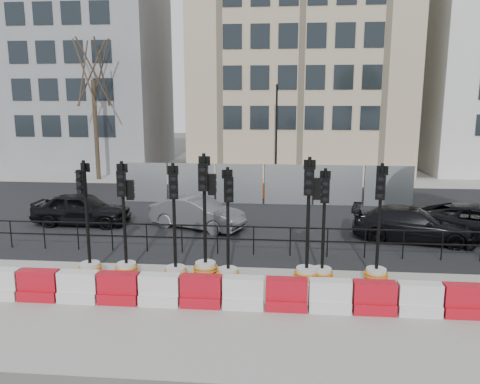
# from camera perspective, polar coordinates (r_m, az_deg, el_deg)

# --- Properties ---
(ground) EXTENTS (120.00, 120.00, 0.00)m
(ground) POSITION_cam_1_polar(r_m,az_deg,el_deg) (14.50, 1.36, -9.26)
(ground) COLOR #51514C
(ground) RESTS_ON ground
(sidewalk_near) EXTENTS (40.00, 6.00, 0.02)m
(sidewalk_near) POSITION_cam_1_polar(r_m,az_deg,el_deg) (11.73, 0.34, -14.29)
(sidewalk_near) COLOR gray
(sidewalk_near) RESTS_ON ground
(road) EXTENTS (40.00, 14.00, 0.03)m
(road) POSITION_cam_1_polar(r_m,az_deg,el_deg) (21.19, 2.64, -2.65)
(road) COLOR black
(road) RESTS_ON ground
(sidewalk_far) EXTENTS (40.00, 4.00, 0.02)m
(sidewalk_far) POSITION_cam_1_polar(r_m,az_deg,el_deg) (30.00, 3.43, 1.41)
(sidewalk_far) COLOR gray
(sidewalk_far) RESTS_ON ground
(building_grey) EXTENTS (11.00, 9.06, 14.00)m
(building_grey) POSITION_cam_1_polar(r_m,az_deg,el_deg) (38.59, -18.01, 13.47)
(building_grey) COLOR gray
(building_grey) RESTS_ON ground
(building_cream) EXTENTS (15.00, 10.06, 18.00)m
(building_cream) POSITION_cam_1_polar(r_m,az_deg,el_deg) (35.79, 7.28, 17.35)
(building_cream) COLOR tan
(building_cream) RESTS_ON ground
(kerb_railing) EXTENTS (18.00, 0.04, 1.00)m
(kerb_railing) POSITION_cam_1_polar(r_m,az_deg,el_deg) (15.42, 1.68, -5.32)
(kerb_railing) COLOR black
(kerb_railing) RESTS_ON ground
(heras_fencing) EXTENTS (14.33, 1.72, 2.00)m
(heras_fencing) POSITION_cam_1_polar(r_m,az_deg,el_deg) (23.72, 1.78, 0.57)
(heras_fencing) COLOR #989BA0
(heras_fencing) RESTS_ON ground
(lamp_post_far) EXTENTS (0.12, 0.56, 6.00)m
(lamp_post_far) POSITION_cam_1_polar(r_m,az_deg,el_deg) (28.60, 4.45, 7.41)
(lamp_post_far) COLOR black
(lamp_post_far) RESTS_ON ground
(tree_bare_far) EXTENTS (2.00, 2.00, 9.00)m
(tree_bare_far) POSITION_cam_1_polar(r_m,az_deg,el_deg) (31.45, -17.52, 13.53)
(tree_bare_far) COLOR #473828
(tree_bare_far) RESTS_ON ground
(barrier_row) EXTENTS (15.70, 0.50, 0.80)m
(barrier_row) POSITION_cam_1_polar(r_m,az_deg,el_deg) (11.77, 0.43, -12.31)
(barrier_row) COLOR red
(barrier_row) RESTS_ON ground
(traffic_signal_a) EXTENTS (0.67, 0.67, 3.41)m
(traffic_signal_a) POSITION_cam_1_polar(r_m,az_deg,el_deg) (14.30, -17.95, -7.12)
(traffic_signal_a) COLOR beige
(traffic_signal_a) RESTS_ON ground
(traffic_signal_b) EXTENTS (0.67, 0.67, 3.39)m
(traffic_signal_b) POSITION_cam_1_polar(r_m,az_deg,el_deg) (13.97, -13.73, -6.87)
(traffic_signal_b) COLOR beige
(traffic_signal_b) RESTS_ON ground
(traffic_signal_c) EXTENTS (0.66, 0.66, 3.37)m
(traffic_signal_c) POSITION_cam_1_polar(r_m,az_deg,el_deg) (13.44, -7.89, -7.87)
(traffic_signal_c) COLOR beige
(traffic_signal_c) RESTS_ON ground
(traffic_signal_d) EXTENTS (0.71, 0.71, 3.61)m
(traffic_signal_d) POSITION_cam_1_polar(r_m,az_deg,el_deg) (13.58, -4.23, -6.87)
(traffic_signal_d) COLOR beige
(traffic_signal_d) RESTS_ON ground
(traffic_signal_e) EXTENTS (0.65, 0.65, 3.28)m
(traffic_signal_e) POSITION_cam_1_polar(r_m,az_deg,el_deg) (13.24, -1.45, -8.16)
(traffic_signal_e) COLOR beige
(traffic_signal_e) RESTS_ON ground
(traffic_signal_f) EXTENTS (0.70, 0.70, 3.56)m
(traffic_signal_f) POSITION_cam_1_polar(r_m,az_deg,el_deg) (13.27, 8.23, -7.44)
(traffic_signal_f) COLOR beige
(traffic_signal_f) RESTS_ON ground
(traffic_signal_g) EXTENTS (0.64, 0.64, 3.24)m
(traffic_signal_g) POSITION_cam_1_polar(r_m,az_deg,el_deg) (13.47, 10.02, -8.03)
(traffic_signal_g) COLOR beige
(traffic_signal_g) RESTS_ON ground
(traffic_signal_h) EXTENTS (0.67, 0.67, 3.39)m
(traffic_signal_h) POSITION_cam_1_polar(r_m,az_deg,el_deg) (13.71, 16.34, -7.82)
(traffic_signal_h) COLOR beige
(traffic_signal_h) RESTS_ON ground
(car_a) EXTENTS (1.79, 4.05, 1.35)m
(car_a) POSITION_cam_1_polar(r_m,az_deg,el_deg) (20.25, -18.73, -1.95)
(car_a) COLOR black
(car_a) RESTS_ON ground
(car_b) EXTENTS (4.04, 4.80, 1.27)m
(car_b) POSITION_cam_1_polar(r_m,az_deg,el_deg) (18.72, -5.19, -2.56)
(car_b) COLOR #535257
(car_b) RESTS_ON ground
(car_c) EXTENTS (3.50, 5.02, 1.25)m
(car_c) POSITION_cam_1_polar(r_m,az_deg,el_deg) (18.10, 20.29, -3.73)
(car_c) COLOR black
(car_c) RESTS_ON ground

